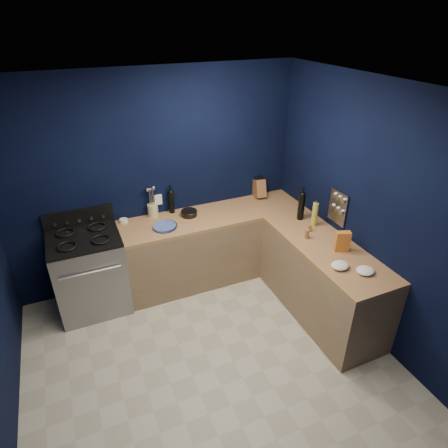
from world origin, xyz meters
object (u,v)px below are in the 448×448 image
plate_stack (165,227)px  utensil_crock (153,210)px  gas_range (91,274)px  crouton_bag (342,241)px  knife_block (259,188)px

plate_stack → utensil_crock: bearing=97.5°
gas_range → crouton_bag: bearing=-27.2°
plate_stack → gas_range: bearing=175.6°
gas_range → knife_block: bearing=6.5°
gas_range → knife_block: knife_block is taller
plate_stack → crouton_bag: 1.96m
gas_range → crouton_bag: crouton_bag is taller
utensil_crock → crouton_bag: size_ratio=0.71×
gas_range → knife_block: (2.28, 0.26, 0.56)m
utensil_crock → knife_block: bearing=-0.4°
plate_stack → crouton_bag: (1.56, -1.19, 0.09)m
crouton_bag → gas_range: bearing=173.4°
gas_range → utensil_crock: 1.03m
crouton_bag → utensil_crock: bearing=157.0°
plate_stack → utensil_crock: size_ratio=1.71×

